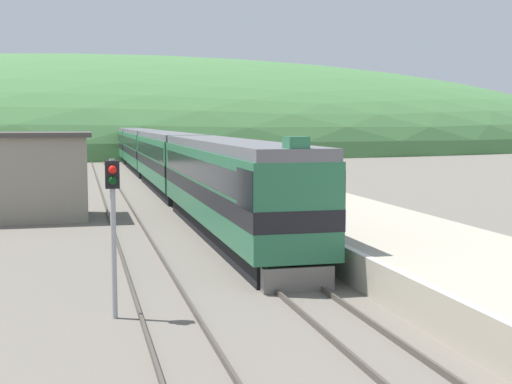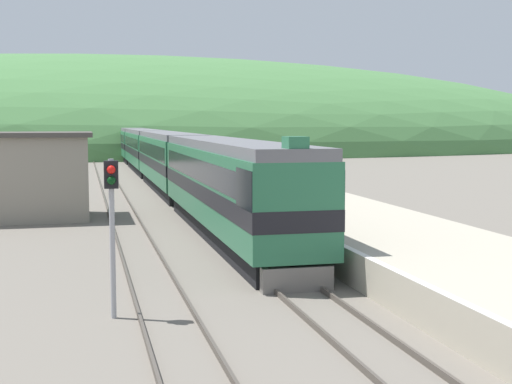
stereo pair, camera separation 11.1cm
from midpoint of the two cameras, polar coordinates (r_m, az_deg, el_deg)
The scene contains 10 objects.
track_main at distance 72.21m, azimuth -8.93°, elevation 1.58°, with size 1.52×180.00×0.16m.
track_siding at distance 71.97m, azimuth -12.23°, elevation 1.50°, with size 1.52×180.00×0.16m.
platform at distance 53.18m, azimuth -1.61°, elevation 0.73°, with size 6.44×140.00×1.14m.
distant_hills at distance 138.65m, azimuth -11.36°, elevation 3.42°, with size 206.74×93.03×34.56m.
station_shed at distance 39.47m, azimuth -19.26°, elevation 1.24°, with size 8.50×5.31×4.58m.
express_train_lead_car at distance 31.24m, azimuth -2.30°, elevation 0.57°, with size 2.89×21.32×4.69m.
carriage_second at distance 52.89m, azimuth -7.12°, elevation 2.60°, with size 2.88×20.37×4.33m.
carriage_third at distance 74.01m, azimuth -9.08°, elevation 3.43°, with size 2.88×20.37×4.33m.
carriage_fourth at distance 95.18m, azimuth -10.18°, elevation 3.89°, with size 2.88×20.37×4.33m.
signal_post_siding at distance 18.72m, azimuth -11.55°, elevation -1.04°, with size 0.36×0.42×4.18m.
Camera 1 is at (-6.33, -1.75, 5.13)m, focal length 50.00 mm.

